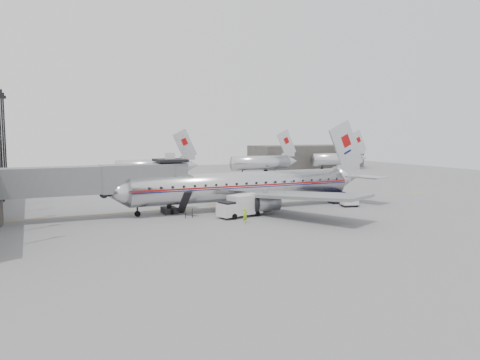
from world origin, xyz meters
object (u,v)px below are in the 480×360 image
object	(u,v)px
baggage_cart_white	(349,200)
ramp_worker	(245,216)
airliner	(249,186)
service_van	(240,206)
baggage_cart_navy	(337,197)

from	to	relation	value
baggage_cart_white	ramp_worker	world-z (taller)	baggage_cart_white
airliner	baggage_cart_white	world-z (taller)	airliner
airliner	service_van	size ratio (longest dim) A/B	6.42
airliner	baggage_cart_navy	size ratio (longest dim) A/B	17.14
service_van	baggage_cart_navy	size ratio (longest dim) A/B	2.67
baggage_cart_navy	ramp_worker	size ratio (longest dim) A/B	1.30
service_van	baggage_cart_white	distance (m)	15.82
baggage_cart_navy	baggage_cart_white	bearing A→B (deg)	-89.92
airliner	service_van	xyz separation A→B (m)	(-3.39, -5.03, -1.54)
baggage_cart_navy	airliner	bearing A→B (deg)	179.40
service_van	ramp_worker	size ratio (longest dim) A/B	3.46
baggage_cart_white	airliner	bearing A→B (deg)	174.37
service_van	baggage_cart_white	size ratio (longest dim) A/B	2.35
baggage_cart_white	ramp_worker	size ratio (longest dim) A/B	1.47
service_van	ramp_worker	distance (m)	3.79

